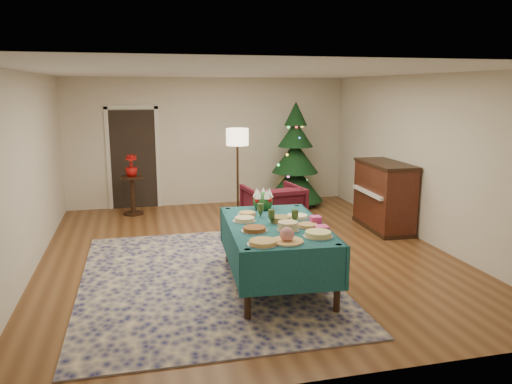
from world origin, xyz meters
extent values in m
plane|color=#593319|center=(0.00, 0.00, 0.00)|extent=(7.00, 7.00, 0.00)
plane|color=white|center=(0.00, 0.00, 2.70)|extent=(7.00, 7.00, 0.00)
plane|color=beige|center=(0.00, 3.50, 1.35)|extent=(6.00, 0.00, 6.00)
plane|color=beige|center=(0.00, -3.50, 1.35)|extent=(6.00, 0.00, 6.00)
plane|color=beige|center=(-3.00, 0.00, 1.35)|extent=(0.00, 7.00, 7.00)
plane|color=beige|center=(3.00, 0.00, 1.35)|extent=(0.00, 7.00, 7.00)
cube|color=black|center=(-1.60, 3.48, 1.02)|extent=(0.92, 0.02, 2.04)
cube|color=silver|center=(-2.10, 3.48, 1.05)|extent=(0.08, 0.04, 2.14)
cube|color=silver|center=(-1.10, 3.48, 1.05)|extent=(0.08, 0.04, 2.14)
cube|color=silver|center=(-1.60, 3.48, 2.10)|extent=(1.08, 0.04, 0.08)
cube|color=#14174C|center=(-0.74, -0.91, 0.01)|extent=(3.23, 4.23, 0.02)
cylinder|color=black|center=(-0.47, -2.22, 0.40)|extent=(0.07, 0.07, 0.80)
cylinder|color=black|center=(-0.33, -0.37, 0.40)|extent=(0.07, 0.07, 0.80)
cylinder|color=black|center=(0.53, -2.30, 0.40)|extent=(0.07, 0.07, 0.80)
cylinder|color=black|center=(0.67, -0.44, 0.40)|extent=(0.07, 0.07, 0.80)
cube|color=#144046|center=(0.10, -1.33, 0.78)|extent=(1.33, 2.12, 0.04)
cube|color=#144046|center=(0.17, -0.33, 0.55)|extent=(1.21, 0.12, 0.50)
cube|color=#144046|center=(0.02, -2.34, 0.55)|extent=(1.21, 0.12, 0.50)
cube|color=#144046|center=(0.67, -1.38, 0.55)|extent=(0.19, 2.06, 0.50)
cube|color=#144046|center=(-0.48, -1.29, 0.55)|extent=(0.19, 2.06, 0.50)
cylinder|color=silver|center=(-0.28, -2.11, 0.81)|extent=(0.35, 0.35, 0.01)
cylinder|color=tan|center=(-0.28, -2.11, 0.83)|extent=(0.30, 0.30, 0.04)
cylinder|color=silver|center=(0.00, -2.10, 0.81)|extent=(0.38, 0.38, 0.01)
sphere|color=#CC727A|center=(0.00, -2.10, 0.90)|extent=(0.16, 0.16, 0.16)
cylinder|color=silver|center=(0.41, -1.98, 0.81)|extent=(0.35, 0.35, 0.01)
cylinder|color=#D8D172|center=(0.41, -1.98, 0.84)|extent=(0.29, 0.29, 0.05)
cylinder|color=silver|center=(-0.24, -1.59, 0.81)|extent=(0.32, 0.32, 0.01)
cylinder|color=brown|center=(-0.24, -1.59, 0.84)|extent=(0.27, 0.27, 0.04)
cylinder|color=silver|center=(0.15, -1.65, 0.81)|extent=(0.28, 0.28, 0.01)
cylinder|color=tan|center=(0.15, -1.65, 0.86)|extent=(0.24, 0.24, 0.10)
cylinder|color=silver|center=(0.43, -1.57, 0.81)|extent=(0.28, 0.28, 0.01)
cylinder|color=#B2844C|center=(0.43, -1.57, 0.83)|extent=(0.23, 0.23, 0.03)
cylinder|color=silver|center=(-0.26, -1.12, 0.81)|extent=(0.30, 0.30, 0.01)
cylinder|color=#D8BF7F|center=(-0.26, -1.12, 0.84)|extent=(0.25, 0.25, 0.04)
cylinder|color=silver|center=(0.18, -1.28, 0.81)|extent=(0.29, 0.29, 0.01)
cylinder|color=maroon|center=(0.18, -1.28, 0.85)|extent=(0.25, 0.25, 0.06)
cylinder|color=silver|center=(0.45, -1.12, 0.81)|extent=(0.31, 0.31, 0.01)
cylinder|color=#F2EACC|center=(0.45, -1.12, 0.83)|extent=(0.27, 0.27, 0.03)
cylinder|color=silver|center=(-0.15, -0.82, 0.81)|extent=(0.25, 0.25, 0.01)
cylinder|color=tan|center=(-0.15, -0.82, 0.83)|extent=(0.22, 0.22, 0.03)
cone|color=#2D471E|center=(-0.01, -0.97, 0.85)|extent=(0.07, 0.07, 0.10)
cylinder|color=#2D471E|center=(-0.01, -0.97, 0.94)|extent=(0.09, 0.09, 0.10)
cone|color=#2D471E|center=(0.32, -1.41, 0.85)|extent=(0.07, 0.07, 0.10)
cylinder|color=#2D471E|center=(0.32, -1.41, 0.94)|extent=(0.09, 0.09, 0.10)
cone|color=#2D471E|center=(0.04, -1.32, 0.85)|extent=(0.07, 0.07, 0.10)
cylinder|color=#2D471E|center=(0.04, -1.32, 0.94)|extent=(0.09, 0.09, 0.10)
cube|color=#DD3D82|center=(0.56, -1.69, 0.82)|extent=(0.17, 0.17, 0.04)
cube|color=#D03983|center=(0.57, -1.47, 0.86)|extent=(0.14, 0.14, 0.11)
sphere|color=#1E4C1E|center=(0.14, -0.53, 0.91)|extent=(0.28, 0.28, 0.28)
cone|color=white|center=(0.23, -0.53, 1.04)|extent=(0.11, 0.11, 0.13)
cone|color=white|center=(0.17, -0.44, 1.04)|extent=(0.11, 0.11, 0.13)
cone|color=white|center=(0.06, -0.48, 1.04)|extent=(0.11, 0.11, 0.13)
cone|color=white|center=(0.06, -0.59, 1.04)|extent=(0.11, 0.11, 0.13)
cone|color=white|center=(0.17, -0.62, 1.04)|extent=(0.11, 0.11, 0.13)
sphere|color=#B20C0F|center=(0.23, -0.47, 0.95)|extent=(0.07, 0.07, 0.07)
sphere|color=#B20C0F|center=(0.07, -0.44, 0.95)|extent=(0.07, 0.07, 0.07)
sphere|color=#B20C0F|center=(0.04, -0.60, 0.95)|extent=(0.07, 0.07, 0.07)
sphere|color=#B20C0F|center=(0.20, -0.63, 0.95)|extent=(0.07, 0.07, 0.07)
imported|color=#450E18|center=(0.70, 0.93, 0.47)|extent=(1.02, 0.97, 0.94)
cylinder|color=#A57F3F|center=(0.31, 2.05, 0.02)|extent=(0.30, 0.30, 0.03)
cylinder|color=black|center=(0.31, 2.05, 0.79)|extent=(0.04, 0.04, 1.58)
cylinder|color=#FFEABF|center=(0.31, 2.05, 1.58)|extent=(0.42, 0.42, 0.32)
cylinder|color=black|center=(-1.65, 2.87, 0.02)|extent=(0.39, 0.39, 0.04)
cylinder|color=black|center=(-1.65, 2.87, 0.38)|extent=(0.09, 0.09, 0.71)
cylinder|color=black|center=(-1.65, 2.87, 0.76)|extent=(0.43, 0.43, 0.03)
imported|color=#A10D0B|center=(-1.65, 2.87, 0.89)|extent=(0.24, 0.44, 0.24)
cylinder|color=black|center=(1.74, 2.90, 0.09)|extent=(0.13, 0.13, 0.18)
cone|color=black|center=(1.74, 2.90, 0.50)|extent=(1.53, 1.53, 0.77)
cone|color=black|center=(1.74, 2.90, 1.05)|extent=(1.25, 1.25, 0.66)
cone|color=black|center=(1.74, 2.90, 1.54)|extent=(0.95, 0.95, 0.55)
cone|color=black|center=(1.74, 2.90, 1.96)|extent=(0.61, 0.61, 0.50)
cube|color=black|center=(2.69, 0.72, 0.04)|extent=(0.66, 1.40, 0.08)
cube|color=#39150E|center=(2.69, 0.72, 0.60)|extent=(0.64, 1.38, 1.12)
cube|color=black|center=(2.69, 0.72, 1.18)|extent=(0.68, 1.42, 0.05)
cube|color=white|center=(2.40, 0.73, 0.68)|extent=(0.17, 1.17, 0.06)
camera|label=1|loc=(-1.59, -7.13, 2.46)|focal=35.00mm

